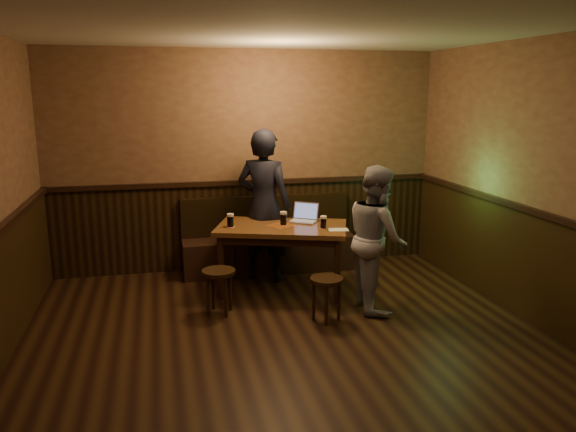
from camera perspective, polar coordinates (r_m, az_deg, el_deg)
The scene contains 12 objects.
room at distance 4.63m, azimuth 1.25°, elevation -0.99°, with size 5.04×6.04×2.84m.
bench at distance 7.29m, azimuth -2.00°, elevation -3.12°, with size 2.20×0.50×0.95m.
pub_table at distance 6.43m, azimuth -0.63°, elevation -1.87°, with size 1.65×1.27×0.79m.
stool_left at distance 5.91m, azimuth -7.05°, elevation -6.35°, with size 0.46×0.46×0.47m.
stool_right at distance 5.70m, azimuth 3.93°, elevation -7.16°, with size 0.42×0.42×0.45m.
pint_left at distance 6.35m, azimuth -5.88°, elevation -0.44°, with size 0.10×0.10×0.16m.
pint_mid at distance 6.42m, azimuth -0.47°, elevation -0.23°, with size 0.10×0.10×0.16m.
pint_right at distance 6.27m, azimuth 3.61°, elevation -0.63°, with size 0.09×0.09×0.15m.
laptop at distance 6.60m, azimuth 1.65°, elevation -0.07°, with size 0.39×0.38×0.22m.
menu at distance 6.24m, azimuth 5.14°, elevation -1.39°, with size 0.22×0.15×0.00m, color silver.
person_suit at distance 6.78m, azimuth -2.44°, elevation 1.05°, with size 0.68×0.44×1.86m, color black.
person_grey at distance 5.99m, azimuth 9.02°, elevation -2.21°, with size 0.75×0.58×1.54m, color gray.
Camera 1 is at (-1.12, -4.13, 2.29)m, focal length 35.00 mm.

